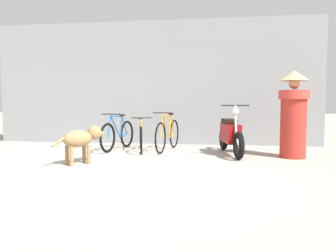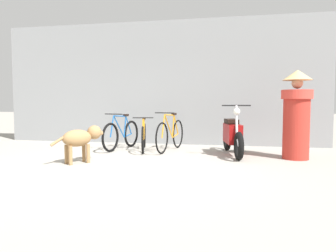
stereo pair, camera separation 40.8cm
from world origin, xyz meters
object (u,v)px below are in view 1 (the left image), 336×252
Objects in this scene: bicycle_2 at (168,135)px; motorcycle at (230,135)px; bicycle_0 at (118,135)px; bicycle_1 at (141,136)px; person_in_robes at (294,113)px; stray_dog at (82,139)px.

bicycle_2 is 0.92× the size of motorcycle.
bicycle_2 is at bearing -115.04° from motorcycle.
bicycle_0 is 1.20m from bicycle_2.
person_in_robes reaches higher than bicycle_1.
bicycle_1 is 3.37m from person_in_robes.
person_in_robes is (2.66, -0.61, 0.53)m from bicycle_2.
bicycle_0 is at bearing -110.74° from bicycle_1.
bicycle_2 is 2.28m from stray_dog.
bicycle_0 is at bearing 5.00° from person_in_robes.
bicycle_1 reaches higher than stray_dog.
motorcycle is 2.16× the size of stray_dog.
stray_dog is at bearing 7.29° from bicycle_0.
person_in_robes reaches higher than stray_dog.
stray_dog is (-1.32, -1.85, 0.09)m from bicycle_2.
person_in_robes is (1.24, -0.25, 0.49)m from motorcycle.
bicycle_2 is (0.62, 0.09, 0.04)m from bicycle_1.
bicycle_2 is 2.78m from person_in_robes.
bicycle_1 is (0.57, -0.07, -0.02)m from bicycle_0.
bicycle_2 is 0.99× the size of person_in_robes.
person_in_robes is at bearing 67.41° from bicycle_1.
motorcycle is at bearing -23.20° from stray_dog.
bicycle_0 is 0.92× the size of person_in_robes.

